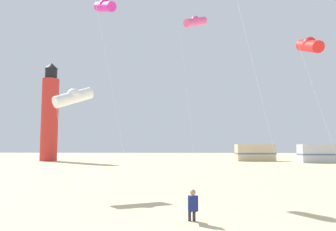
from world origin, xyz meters
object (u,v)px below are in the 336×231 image
at_px(kite_tube_scarlet, 309,45).
at_px(rv_van_silver, 321,154).
at_px(kite_tube_rainbow, 195,21).
at_px(kite_flyer_standing, 193,205).
at_px(kite_tube_magenta, 105,6).
at_px(kite_tube_white, 73,97).
at_px(rv_van_tan, 255,153).
at_px(lighthouse_distant, 50,115).

height_order(kite_tube_scarlet, rv_van_silver, kite_tube_scarlet).
relative_size(kite_tube_scarlet, kite_tube_rainbow, 0.64).
distance_m(kite_flyer_standing, kite_tube_magenta, 16.58).
height_order(kite_tube_white, rv_van_silver, kite_tube_white).
bearing_deg(rv_van_silver, rv_van_tan, 149.30).
relative_size(kite_tube_magenta, rv_van_silver, 2.02).
distance_m(lighthouse_distant, rv_van_silver, 44.20).
height_order(kite_flyer_standing, rv_van_tan, rv_van_tan).
bearing_deg(rv_van_silver, kite_flyer_standing, -121.39).
bearing_deg(kite_tube_scarlet, kite_tube_magenta, 167.45).
height_order(kite_tube_white, kite_tube_rainbow, kite_tube_rainbow).
relative_size(kite_flyer_standing, kite_tube_rainbow, 0.08).
bearing_deg(rv_van_tan, kite_tube_scarlet, -101.86).
bearing_deg(kite_tube_rainbow, rv_van_tan, 67.43).
height_order(kite_tube_scarlet, kite_tube_rainbow, kite_tube_rainbow).
relative_size(kite_tube_magenta, rv_van_tan, 2.00).
relative_size(kite_tube_white, kite_tube_scarlet, 0.68).
bearing_deg(kite_tube_rainbow, rv_van_silver, 47.95).
height_order(kite_flyer_standing, kite_tube_scarlet, kite_tube_scarlet).
distance_m(kite_flyer_standing, kite_tube_rainbow, 20.73).
distance_m(kite_tube_magenta, lighthouse_distant, 36.09).
xyz_separation_m(kite_flyer_standing, kite_tube_magenta, (-5.73, 10.05, 11.87)).
relative_size(kite_tube_scarlet, rv_van_silver, 1.41).
bearing_deg(kite_tube_magenta, kite_tube_scarlet, -12.55).
xyz_separation_m(kite_tube_white, kite_tube_rainbow, (7.71, 9.02, 8.11)).
bearing_deg(kite_tube_magenta, rv_van_silver, 46.61).
bearing_deg(kite_tube_scarlet, kite_tube_rainbow, 125.09).
xyz_separation_m(kite_flyer_standing, kite_tube_white, (-6.78, 7.06, 4.94)).
height_order(kite_tube_scarlet, lighthouse_distant, lighthouse_distant).
bearing_deg(kite_tube_magenta, kite_flyer_standing, -60.30).
bearing_deg(lighthouse_distant, kite_tube_magenta, -61.72).
relative_size(kite_tube_white, rv_van_tan, 0.95).
distance_m(lighthouse_distant, rv_van_tan, 35.40).
distance_m(kite_tube_white, kite_tube_rainbow, 14.37).
xyz_separation_m(kite_tube_scarlet, kite_tube_rainbow, (-6.26, 8.91, 5.11)).
bearing_deg(rv_van_tan, kite_tube_rainbow, -116.63).
xyz_separation_m(kite_tube_white, kite_tube_scarlet, (13.97, 0.11, 3.00)).
bearing_deg(kite_tube_white, kite_tube_scarlet, 0.47).
bearing_deg(lighthouse_distant, rv_van_silver, -4.37).
xyz_separation_m(kite_tube_magenta, rv_van_silver, (26.64, 28.18, -11.09)).
bearing_deg(kite_tube_rainbow, kite_flyer_standing, -93.31).
bearing_deg(kite_tube_scarlet, rv_van_tan, 82.20).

